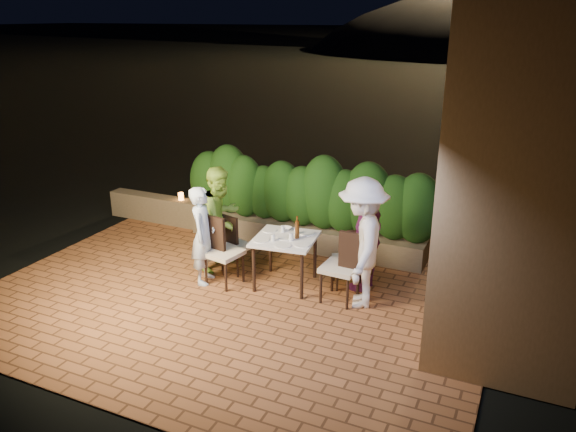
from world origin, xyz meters
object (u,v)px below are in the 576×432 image
Objects in this scene: diner_white at (362,243)px; parapet_lamp at (181,196)px; chair_left_back at (237,245)px; beer_bottle at (297,227)px; chair_left_front at (224,252)px; diner_green at (221,218)px; chair_right_front at (340,266)px; bowl at (286,228)px; chair_right_back at (347,258)px; diner_purple at (367,237)px; diner_blue at (203,235)px; dining_table at (285,261)px.

diner_white reaches higher than parapet_lamp.
diner_white is at bearing 8.79° from chair_left_back.
chair_left_front is at bearing -158.57° from beer_bottle.
diner_green is at bearing -110.70° from diner_white.
chair_right_front is at bearing -13.80° from beer_bottle.
chair_right_back is at bearing 2.83° from bowl.
diner_green is at bearing 134.15° from chair_left_front.
diner_purple reaches higher than chair_left_back.
diner_blue reaches higher than beer_bottle.
diner_green is (-0.29, 0.04, 0.38)m from chair_left_back.
diner_green is at bearing -12.36° from diner_blue.
chair_left_back is 6.24× the size of parapet_lamp.
diner_purple is (1.23, 0.09, 0.03)m from bowl.
dining_table is 0.58× the size of diner_blue.
diner_white is at bearing -172.55° from chair_right_front.
diner_green is at bearing 175.55° from beer_bottle.
parapet_lamp is (-2.72, 1.17, -0.20)m from bowl.
diner_green is at bearing -172.59° from bowl.
diner_blue reaches higher than dining_table.
beer_bottle is 0.23× the size of diner_blue.
beer_bottle reaches higher than parapet_lamp.
diner_white is 12.93× the size of parapet_lamp.
diner_white is (1.19, -0.11, 0.53)m from dining_table.
chair_right_front is at bearing 67.98° from chair_right_back.
chair_right_back is 0.45m from diner_purple.
chair_left_back is (-1.05, 0.07, -0.48)m from beer_bottle.
diner_blue is (-1.02, -0.69, -0.03)m from bowl.
diner_blue is at bearing -101.52° from chair_left_back.
diner_blue is at bearing -170.02° from diner_green.
chair_left_back is 0.84× the size of chair_right_front.
chair_right_front is 0.48m from diner_white.
beer_bottle is 0.19× the size of diner_white.
diner_blue is 0.90× the size of diner_green.
chair_right_back reaches higher than dining_table.
diner_blue is (-1.31, -0.45, -0.18)m from beer_bottle.
chair_right_front reaches higher than bowl.
chair_left_front is at bearing -157.82° from dining_table.
chair_right_front is at bearing -90.49° from diner_green.
bowl is 0.18× the size of chair_right_back.
dining_table is at bearing -109.44° from diner_white.
chair_left_front is at bearing -65.66° from diner_purple.
chair_left_back is at bearing -110.58° from diner_white.
chair_left_back is at bearing -41.54° from diner_blue.
chair_right_front is at bearing -23.11° from parapet_lamp.
bowl reaches higher than parapet_lamp.
diner_blue reaches higher than chair_left_front.
diner_blue is at bearing -7.83° from chair_right_back.
beer_bottle reaches higher than chair_left_front.
chair_right_back is at bearing 22.28° from chair_left_back.
diner_blue is at bearing -47.72° from parapet_lamp.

